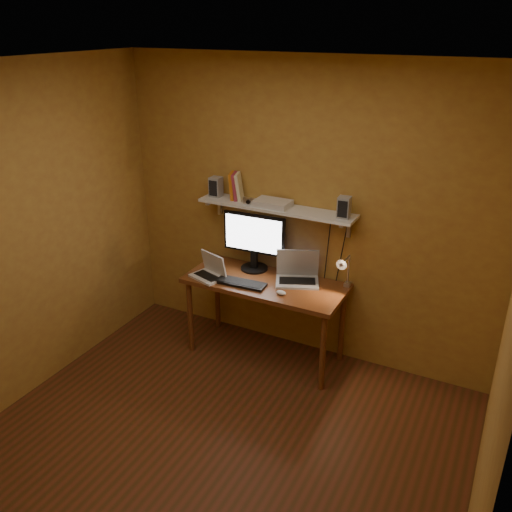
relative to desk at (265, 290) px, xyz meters
The scene contains 14 objects.
room 1.44m from the desk, 80.80° to the right, with size 3.44×3.24×2.64m.
desk is the anchor object (origin of this frame).
wall_shelf 0.72m from the desk, 90.00° to the left, with size 1.40×0.25×0.21m.
monitor 0.46m from the desk, 138.38° to the left, with size 0.58×0.26×0.52m.
laptop 0.32m from the desk, 29.74° to the left, with size 0.44×0.39×0.27m.
netbook 0.51m from the desk, 163.41° to the right, with size 0.34×0.28×0.22m.
keyboard 0.24m from the desk, 137.07° to the right, with size 0.43×0.14×0.02m, color black.
mouse 0.29m from the desk, 35.50° to the right, with size 0.09×0.06×0.03m, color silver.
desk_lamp 0.73m from the desk, 10.81° to the left, with size 0.09×0.23×0.38m.
speaker_left 1.02m from the desk, 161.30° to the left, with size 0.10×0.10×0.18m, color gray.
speaker_right 1.02m from the desk, 16.70° to the left, with size 0.10×0.10×0.17m, color gray.
books 0.95m from the desk, 151.50° to the left, with size 0.17×0.17×0.24m.
shelf_camera 0.78m from the desk, 150.53° to the left, with size 0.10×0.05×0.06m.
router 0.76m from the desk, 98.37° to the left, with size 0.31×0.20×0.05m, color silver.
Camera 1 is at (1.64, -2.50, 2.84)m, focal length 38.00 mm.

